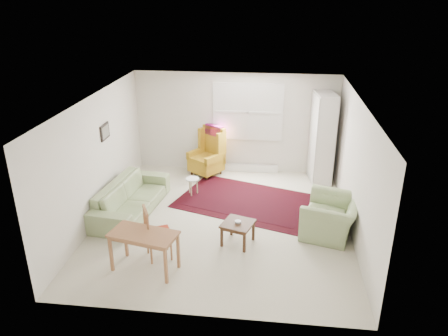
# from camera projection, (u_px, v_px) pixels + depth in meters

# --- Properties ---
(room) EXTENTS (5.04, 5.54, 2.51)m
(room) POSITION_uv_depth(u_px,v_px,m) (224.00, 160.00, 8.53)
(room) COLOR beige
(room) RESTS_ON ground
(rug) EXTENTS (3.40, 2.72, 0.03)m
(rug) POSITION_uv_depth(u_px,v_px,m) (248.00, 201.00, 9.63)
(rug) COLOR black
(rug) RESTS_ON ground
(sofa) EXTENTS (1.15, 2.35, 0.91)m
(sofa) POSITION_uv_depth(u_px,v_px,m) (131.00, 192.00, 9.04)
(sofa) COLOR #889C68
(sofa) RESTS_ON ground
(armchair) EXTENTS (1.25, 1.35, 0.88)m
(armchair) POSITION_uv_depth(u_px,v_px,m) (331.00, 213.00, 8.23)
(armchair) COLOR #889C68
(armchair) RESTS_ON ground
(wingback_chair) EXTENTS (1.00, 1.01, 1.22)m
(wingback_chair) POSITION_uv_depth(u_px,v_px,m) (206.00, 151.00, 10.82)
(wingback_chair) COLOR #B98C1C
(wingback_chair) RESTS_ON ground
(coffee_table) EXTENTS (0.67, 0.67, 0.43)m
(coffee_table) POSITION_uv_depth(u_px,v_px,m) (238.00, 233.00, 8.00)
(coffee_table) COLOR #412514
(coffee_table) RESTS_ON ground
(stool) EXTENTS (0.40, 0.40, 0.40)m
(stool) POSITION_uv_depth(u_px,v_px,m) (193.00, 186.00, 9.90)
(stool) COLOR white
(stool) RESTS_ON ground
(cabinet) EXTENTS (0.56, 0.91, 2.15)m
(cabinet) POSITION_uv_depth(u_px,v_px,m) (322.00, 138.00, 10.33)
(cabinet) COLOR silver
(cabinet) RESTS_ON ground
(desk) EXTENTS (1.19, 0.78, 0.69)m
(desk) POSITION_uv_depth(u_px,v_px,m) (145.00, 251.00, 7.21)
(desk) COLOR #9D663F
(desk) RESTS_ON ground
(desk_chair) EXTENTS (0.57, 0.57, 0.98)m
(desk_chair) POSITION_uv_depth(u_px,v_px,m) (158.00, 232.00, 7.50)
(desk_chair) COLOR #9D663F
(desk_chair) RESTS_ON ground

